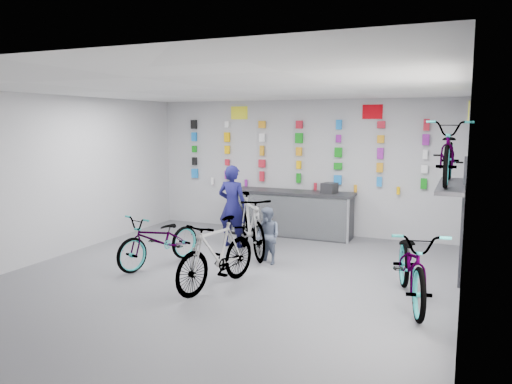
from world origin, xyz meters
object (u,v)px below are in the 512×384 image
at_px(counter, 293,214).
at_px(bike_right, 413,265).
at_px(bike_left, 160,239).
at_px(customer, 268,236).
at_px(clerk, 232,206).
at_px(bike_service, 251,224).
at_px(bike_center, 217,253).

distance_m(counter, bike_right, 4.40).
height_order(bike_left, customer, customer).
bearing_deg(counter, clerk, -119.51).
distance_m(bike_right, bike_service, 3.42).
height_order(bike_center, bike_right, bike_right).
xyz_separation_m(bike_right, bike_service, (-3.09, 1.47, 0.04)).
bearing_deg(bike_center, clerk, 122.78).
bearing_deg(bike_right, clerk, 138.25).
height_order(clerk, customer, clerk).
distance_m(bike_left, bike_service, 1.75).
bearing_deg(bike_center, customer, 93.86).
relative_size(bike_right, bike_service, 1.07).
relative_size(bike_left, bike_right, 0.86).
height_order(bike_service, customer, bike_service).
bearing_deg(bike_left, bike_service, 63.80).
bearing_deg(bike_service, clerk, 105.84).
distance_m(bike_left, bike_right, 4.27).
bearing_deg(bike_left, counter, 82.36).
relative_size(bike_left, bike_center, 1.00).
bearing_deg(counter, bike_right, -49.06).
distance_m(counter, bike_service, 1.86).
bearing_deg(counter, bike_left, -113.75).
height_order(bike_left, clerk, clerk).
distance_m(counter, customer, 2.31).
relative_size(counter, clerk, 1.63).
height_order(counter, bike_left, counter).
xyz_separation_m(bike_left, bike_center, (1.47, -0.67, 0.07)).
distance_m(bike_center, customer, 1.53).
xyz_separation_m(bike_left, clerk, (0.58, 1.72, 0.36)).
bearing_deg(clerk, customer, 141.84).
height_order(bike_left, bike_right, bike_right).
relative_size(bike_left, bike_service, 0.92).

